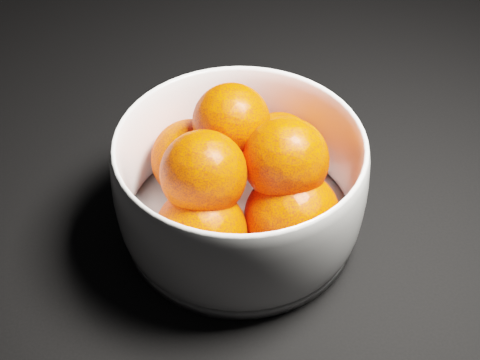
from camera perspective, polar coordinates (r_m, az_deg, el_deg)
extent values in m
cylinder|color=silver|center=(0.55, 0.00, -3.55)|extent=(0.19, 0.19, 0.01)
sphere|color=#FA3000|center=(0.56, 3.33, 2.59)|extent=(0.06, 0.06, 0.06)
sphere|color=#FA3000|center=(0.55, -4.17, 1.78)|extent=(0.07, 0.07, 0.07)
sphere|color=#FA3000|center=(0.49, -3.35, -4.51)|extent=(0.07, 0.07, 0.07)
sphere|color=#FA3000|center=(0.51, 4.47, -3.16)|extent=(0.07, 0.07, 0.07)
sphere|color=#FA3000|center=(0.52, -0.74, 4.98)|extent=(0.06, 0.06, 0.06)
sphere|color=#FA3000|center=(0.48, -3.13, 0.56)|extent=(0.06, 0.06, 0.06)
sphere|color=#FA3000|center=(0.49, 3.94, 1.72)|extent=(0.06, 0.06, 0.06)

